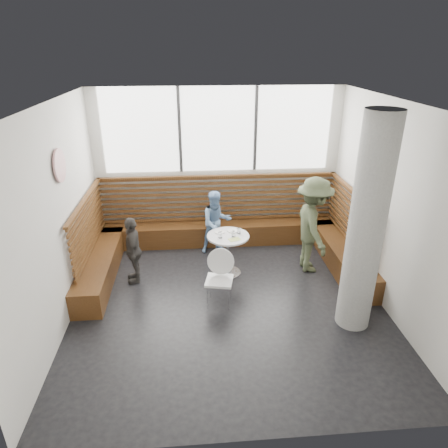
{
  "coord_description": "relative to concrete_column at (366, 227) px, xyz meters",
  "views": [
    {
      "loc": [
        -0.53,
        -5.43,
        3.92
      ],
      "look_at": [
        0.0,
        1.0,
        1.0
      ],
      "focal_mm": 32.0,
      "sensor_mm": 36.0,
      "label": 1
    }
  ],
  "objects": [
    {
      "name": "menu_card",
      "position": [
        -1.68,
        1.4,
        -0.81
      ],
      "size": [
        0.24,
        0.21,
        0.0
      ],
      "primitive_type": "cube",
      "rotation": [
        0.0,
        0.0,
        0.37
      ],
      "color": "#A5C64C",
      "rests_on": "cafe_table"
    },
    {
      "name": "concrete_column",
      "position": [
        0.0,
        0.0,
        0.0
      ],
      "size": [
        0.5,
        0.5,
        3.2
      ],
      "primitive_type": "cylinder",
      "color": "gray",
      "rests_on": "ground"
    },
    {
      "name": "booth",
      "position": [
        -1.85,
        2.37,
        -1.19
      ],
      "size": [
        5.0,
        2.5,
        1.44
      ],
      "color": "#442711",
      "rests_on": "ground"
    },
    {
      "name": "room",
      "position": [
        -1.85,
        0.6,
        0.0
      ],
      "size": [
        5.0,
        5.0,
        3.2
      ],
      "color": "silver",
      "rests_on": "ground"
    },
    {
      "name": "glass_left",
      "position": [
        -1.93,
        1.49,
        -0.76
      ],
      "size": [
        0.07,
        0.07,
        0.11
      ],
      "primitive_type": "cylinder",
      "color": "white",
      "rests_on": "cafe_table"
    },
    {
      "name": "adult_man",
      "position": [
        -0.22,
        1.63,
        -0.7
      ],
      "size": [
        0.68,
        1.17,
        1.8
      ],
      "primitive_type": "imported",
      "rotation": [
        0.0,
        0.0,
        1.58
      ],
      "color": "#485337",
      "rests_on": "ground"
    },
    {
      "name": "cafe_chair",
      "position": [
        -2.01,
        0.68,
        -1.06
      ],
      "size": [
        0.44,
        0.43,
        0.92
      ],
      "rotation": [
        0.0,
        0.0,
        -0.21
      ],
      "color": "white",
      "rests_on": "ground"
    },
    {
      "name": "wall_art",
      "position": [
        -4.31,
        1.0,
        0.7
      ],
      "size": [
        0.03,
        0.5,
        0.5
      ],
      "primitive_type": "cylinder",
      "rotation": [
        0.0,
        1.57,
        0.0
      ],
      "color": "white",
      "rests_on": "room"
    },
    {
      "name": "plate_far",
      "position": [
        -1.67,
        1.75,
        -0.81
      ],
      "size": [
        0.21,
        0.21,
        0.01
      ],
      "primitive_type": "cylinder",
      "color": "white",
      "rests_on": "cafe_table"
    },
    {
      "name": "glass_mid",
      "position": [
        -1.69,
        1.52,
        -0.76
      ],
      "size": [
        0.07,
        0.07,
        0.11
      ],
      "primitive_type": "cylinder",
      "color": "white",
      "rests_on": "cafe_table"
    },
    {
      "name": "glass_right",
      "position": [
        -1.57,
        1.64,
        -0.77
      ],
      "size": [
        0.07,
        0.07,
        0.1
      ],
      "primitive_type": "cylinder",
      "color": "white",
      "rests_on": "cafe_table"
    },
    {
      "name": "plate_near",
      "position": [
        -1.92,
        1.72,
        -0.81
      ],
      "size": [
        0.18,
        0.18,
        0.01
      ],
      "primitive_type": "cylinder",
      "color": "white",
      "rests_on": "cafe_table"
    },
    {
      "name": "cafe_table",
      "position": [
        -1.78,
        1.58,
        -1.04
      ],
      "size": [
        0.76,
        0.76,
        0.78
      ],
      "color": "silver",
      "rests_on": "ground"
    },
    {
      "name": "child_back",
      "position": [
        -1.93,
        2.48,
        -0.95
      ],
      "size": [
        0.73,
        0.63,
        1.3
      ],
      "primitive_type": "imported",
      "rotation": [
        0.0,
        0.0,
        0.25
      ],
      "color": "#7EA9DB",
      "rests_on": "ground"
    },
    {
      "name": "child_left",
      "position": [
        -3.46,
        1.48,
        -0.98
      ],
      "size": [
        0.4,
        0.76,
        1.23
      ],
      "primitive_type": "imported",
      "rotation": [
        0.0,
        0.0,
        -1.43
      ],
      "color": "#423E3B",
      "rests_on": "ground"
    }
  ]
}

